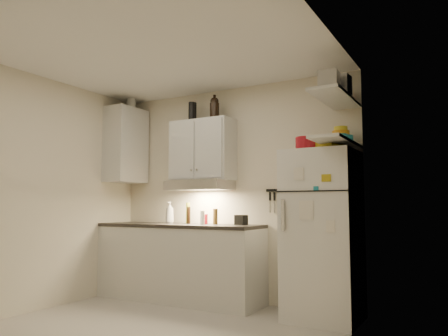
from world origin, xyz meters
The scene contains 36 objects.
floor centered at (0.00, 0.00, -0.01)m, with size 3.20×3.00×0.02m, color #B5AFA7.
ceiling centered at (0.00, 0.00, 2.61)m, with size 3.20×3.00×0.02m, color white.
back_wall centered at (0.00, 1.51, 1.30)m, with size 3.20×0.02×2.60m, color beige.
left_wall centered at (-1.61, 0.00, 1.30)m, with size 0.02×3.00×2.60m, color beige.
right_wall centered at (1.61, 0.00, 1.30)m, with size 0.02×3.00×2.60m, color beige.
base_cabinet centered at (-0.55, 1.20, 0.44)m, with size 2.10×0.60×0.88m, color silver.
countertop centered at (-0.55, 1.20, 0.90)m, with size 2.10×0.62×0.04m, color #2B2724.
upper_cabinet centered at (-0.30, 1.33, 1.83)m, with size 0.80×0.33×0.75m, color silver.
side_cabinet centered at (-1.44, 1.20, 1.95)m, with size 0.33×0.55×1.00m, color silver.
range_hood centered at (-0.30, 1.27, 1.39)m, with size 0.76×0.46×0.12m, color silver.
fridge centered at (1.25, 1.16, 0.85)m, with size 0.70×0.68×1.70m, color white.
shelf_hi centered at (1.45, 1.02, 2.20)m, with size 0.30×0.95×0.03m, color silver.
shelf_lo centered at (1.45, 1.02, 1.76)m, with size 0.30×0.95×0.03m, color silver.
knife_strip centered at (0.70, 1.49, 1.32)m, with size 0.42×0.02×0.03m, color black.
dutch_oven centered at (1.15, 1.03, 1.77)m, with size 0.23×0.23×0.13m, color #A3131E.
book_stack centered at (1.38, 1.06, 1.74)m, with size 0.20×0.25×0.08m, color #B09816.
spice_jar centered at (1.38, 1.16, 1.75)m, with size 0.06×0.06×0.10m, color silver.
stock_pot centered at (1.40, 1.27, 2.30)m, with size 0.24×0.24×0.17m, color silver.
tin_a centered at (1.52, 0.96, 2.31)m, with size 0.18×0.16×0.18m, color #AAAAAD.
tin_b centered at (1.47, 0.73, 2.30)m, with size 0.18×0.18×0.18m, color #AAAAAD.
bowl_teal centered at (1.44, 1.30, 1.82)m, with size 0.22×0.22×0.09m, color teal.
bowl_orange centered at (1.42, 1.30, 1.89)m, with size 0.18×0.18×0.05m, color orange.
bowl_yellow centered at (1.42, 1.30, 1.94)m, with size 0.14×0.14×0.04m, color yellow.
plates centered at (1.45, 1.00, 1.80)m, with size 0.22×0.22×0.06m, color teal.
growler_a centered at (-0.14, 1.35, 2.31)m, with size 0.09×0.09×0.22m, color black, non-canonical shape.
growler_b centered at (-0.10, 1.29, 2.34)m, with size 0.11×0.11×0.27m, color black, non-canonical shape.
thermos_a centered at (-0.43, 1.28, 2.32)m, with size 0.08×0.08×0.24m, color black.
thermos_b centered at (-0.46, 1.36, 2.33)m, with size 0.09×0.09×0.25m, color black.
side_jar centered at (-1.42, 1.27, 2.53)m, with size 0.12×0.12×0.16m, color silver.
soap_bottle centered at (-0.76, 1.29, 1.07)m, with size 0.12×0.12×0.30m, color silver.
pepper_mill centered at (-0.10, 1.31, 1.01)m, with size 0.06×0.06×0.19m, color brown.
oil_bottle centered at (-0.50, 1.31, 1.05)m, with size 0.05×0.05×0.26m, color olive.
vinegar_bottle centered at (-0.45, 1.27, 1.03)m, with size 0.04×0.04×0.21m, color black.
clear_bottle centered at (-0.22, 1.21, 1.00)m, with size 0.05×0.05×0.16m, color silver.
red_jar centered at (-0.25, 1.33, 0.98)m, with size 0.06×0.06×0.12m, color #A3131E.
caddy centered at (0.23, 1.33, 0.98)m, with size 0.13×0.10×0.11m, color black.
Camera 1 is at (2.58, -3.21, 1.14)m, focal length 35.00 mm.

